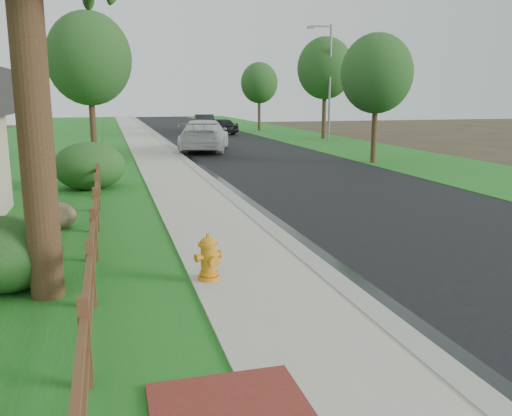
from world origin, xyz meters
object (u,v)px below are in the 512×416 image
object	(u,v)px
white_suv	(204,135)
dark_car_mid	(219,126)
ranch_fence	(95,219)
fire_hydrant	(209,258)
streetlight	(328,76)

from	to	relation	value
white_suv	dark_car_mid	xyz separation A→B (m)	(3.60, 13.56, -0.23)
dark_car_mid	ranch_fence	bearing A→B (deg)	52.20
ranch_fence	dark_car_mid	size ratio (longest dim) A/B	4.23
fire_hydrant	streetlight	size ratio (longest dim) A/B	0.10
ranch_fence	dark_car_mid	xyz separation A→B (m)	(9.41, 33.18, 0.08)
ranch_fence	fire_hydrant	size ratio (longest dim) A/B	20.74
ranch_fence	fire_hydrant	xyz separation A→B (m)	(1.90, -2.97, -0.14)
ranch_fence	fire_hydrant	distance (m)	3.53
white_suv	dark_car_mid	bearing A→B (deg)	-89.24
ranch_fence	streetlight	distance (m)	29.17
ranch_fence	fire_hydrant	bearing A→B (deg)	-57.34
white_suv	streetlight	distance (m)	11.36
dark_car_mid	white_suv	bearing A→B (deg)	53.16
white_suv	dark_car_mid	size ratio (longest dim) A/B	1.57
dark_car_mid	streetlight	size ratio (longest dim) A/B	0.50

